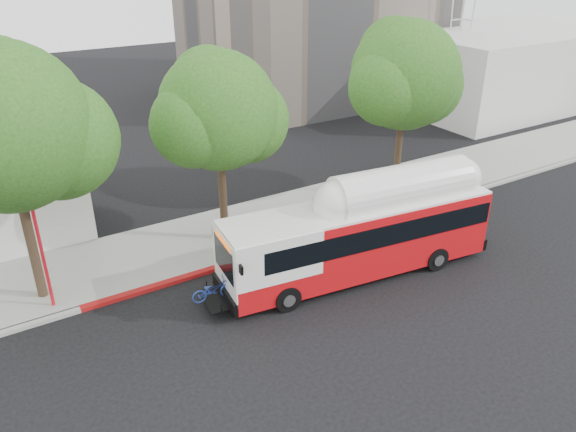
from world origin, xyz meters
name	(u,v)px	position (x,y,z in m)	size (l,w,h in m)	color
ground	(317,298)	(0.00, 0.00, 0.00)	(120.00, 120.00, 0.00)	black
sidewalk	(240,229)	(0.00, 6.50, 0.07)	(60.00, 5.00, 0.15)	gray
curb_strip	(267,253)	(0.00, 3.90, 0.07)	(60.00, 0.30, 0.15)	gray
red_curb_segment	(204,272)	(-3.00, 3.90, 0.08)	(10.00, 0.32, 0.16)	maroon
street_tree_left	(21,131)	(-8.53, 5.56, 6.60)	(6.67, 5.80, 9.74)	#2D2116
street_tree_mid	(227,114)	(-0.59, 6.06, 5.91)	(5.75, 5.00, 8.62)	#2D2116
street_tree_right	(411,78)	(9.44, 5.86, 6.26)	(6.21, 5.40, 9.18)	#2D2116
horizon_block	(508,66)	(30.00, 16.00, 3.00)	(20.00, 12.00, 6.00)	silver
transit_bus	(360,238)	(2.47, 0.60, 1.68)	(12.29, 3.74, 3.59)	red
signal_pole	(43,255)	(-8.79, 4.59, 2.32)	(0.13, 0.43, 4.51)	red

